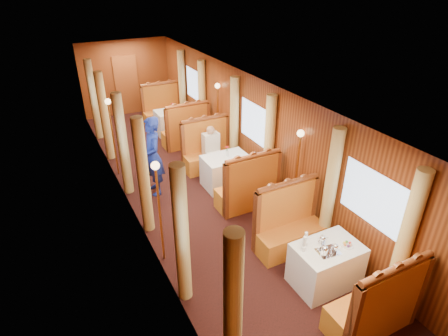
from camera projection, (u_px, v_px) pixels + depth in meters
floor at (197, 193)px, 8.64m from camera, size 3.00×12.00×0.01m
ceiling at (193, 86)px, 7.44m from camera, size 3.00×12.00×0.01m
wall_far at (126, 78)px, 12.74m from camera, size 3.00×0.01×2.50m
wall_left at (126, 158)px, 7.44m from camera, size 0.01×12.00×2.50m
wall_right at (255, 131)px, 8.64m from camera, size 0.01×12.00×2.50m
doorway_far at (127, 85)px, 12.83m from camera, size 0.80×0.04×2.00m
table_near at (326, 265)px, 6.02m from camera, size 1.05×0.72×0.75m
banquette_near_fwd at (375, 308)px, 5.20m from camera, size 1.30×0.55×1.34m
banquette_near_aft at (289, 228)px, 6.79m from camera, size 1.30×0.55×1.34m
table_mid at (226, 171)px, 8.76m from camera, size 1.05×0.72×0.75m
banquette_mid_fwd at (248, 190)px, 7.94m from camera, size 1.30×0.55×1.34m
banquette_mid_aft at (208, 153)px, 9.53m from camera, size 1.30×0.55×1.34m
table_far at (174, 122)px, 11.50m from camera, size 1.05×0.72×0.75m
banquette_far_fwd at (186, 132)px, 10.68m from camera, size 1.30×0.55×1.34m
banquette_far_aft at (163, 111)px, 12.27m from camera, size 1.30×0.55×1.34m
tea_tray at (328, 252)px, 5.73m from camera, size 0.37×0.30×0.01m
teapot_left at (324, 252)px, 5.62m from camera, size 0.21×0.19×0.14m
teapot_right at (335, 249)px, 5.70m from camera, size 0.18×0.16×0.12m
teapot_back at (322, 241)px, 5.85m from camera, size 0.17×0.13×0.14m
fruit_plate at (347, 245)px, 5.86m from camera, size 0.21×0.21×0.05m
cup_inboard at (304, 245)px, 5.71m from camera, size 0.08×0.08×0.26m
cup_outboard at (305, 241)px, 5.81m from camera, size 0.08×0.08×0.26m
rose_vase_mid at (227, 149)px, 8.54m from camera, size 0.06×0.06×0.36m
rose_vase_far at (172, 105)px, 11.20m from camera, size 0.06×0.06×0.36m
window_left_near at (196, 257)px, 4.61m from camera, size 0.01×1.20×0.90m
curtain_left_near_a at (233, 316)px, 4.17m from camera, size 0.22×0.22×2.35m
curtain_left_near_b at (182, 237)px, 5.39m from camera, size 0.22×0.22×2.35m
window_right_near at (372, 198)px, 5.80m from camera, size 0.01×1.20×0.90m
curtain_right_near_a at (405, 243)px, 5.28m from camera, size 0.22×0.22×2.35m
curtain_right_near_b at (330, 191)px, 6.50m from camera, size 0.22×0.22×2.35m
window_left_mid at (125, 149)px, 7.35m from camera, size 0.01×1.20×0.90m
curtain_left_mid_a at (143, 177)px, 6.91m from camera, size 0.22×0.22×2.35m
curtain_left_mid_b at (123, 145)px, 8.13m from camera, size 0.22×0.22×2.35m
window_right_mid at (255, 123)px, 8.54m from camera, size 0.01×1.20×0.90m
curtain_right_mid_a at (269, 148)px, 8.02m from camera, size 0.22×0.22×2.35m
curtain_right_mid_b at (234, 124)px, 9.24m from camera, size 0.22×0.22×2.35m
window_left_far at (93, 99)px, 10.09m from camera, size 0.01×1.20×0.90m
curtain_left_far_a at (105, 117)px, 9.65m from camera, size 0.22×0.22×2.35m
curtain_left_far_b at (94, 100)px, 10.88m from camera, size 0.22×0.22×2.35m
window_right_far at (195, 85)px, 11.28m from camera, size 0.01×1.20×0.90m
curtain_right_far_a at (202, 101)px, 10.76m from camera, size 0.22×0.22×2.35m
curtain_right_far_b at (182, 88)px, 11.98m from camera, size 0.22×0.22×2.35m
sconce_left_fore at (158, 193)px, 6.05m from camera, size 0.14×0.14×1.95m
sconce_right_fore at (298, 157)px, 7.17m from camera, size 0.14×0.14×1.95m
sconce_left_aft at (111, 122)px, 8.79m from camera, size 0.14×0.14×1.95m
sconce_right_aft at (218, 104)px, 9.91m from camera, size 0.14×0.14×1.95m
steward at (153, 156)px, 8.25m from camera, size 0.47×0.69×1.82m
passenger at (211, 144)px, 9.20m from camera, size 0.40×0.44×0.76m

